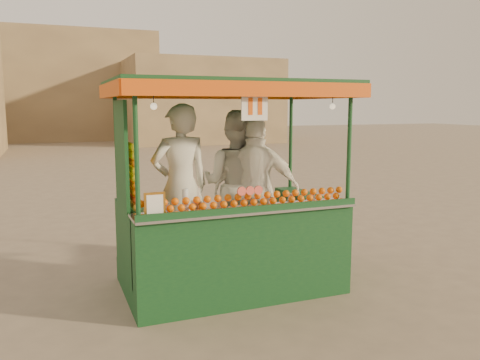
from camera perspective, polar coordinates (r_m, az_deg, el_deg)
name	(u,v)px	position (r m, az deg, el deg)	size (l,w,h in m)	color
ground	(228,283)	(6.31, -1.38, -11.92)	(90.00, 90.00, 0.00)	#6D5E4E
building_right	(201,102)	(30.90, -4.54, 9.09)	(9.00, 6.00, 5.00)	tan
building_center	(45,87)	(35.57, -21.76, 10.06)	(14.00, 7.00, 7.00)	tan
juice_cart	(227,225)	(5.86, -1.58, -5.23)	(2.75, 1.78, 2.50)	#0F381C
vendor_left	(180,186)	(5.89, -6.96, -0.70)	(0.74, 0.52, 1.95)	beige
vendor_middle	(237,184)	(6.21, -0.40, -0.51)	(1.15, 1.13, 1.87)	beige
vendor_right	(257,190)	(6.02, 1.97, -1.19)	(1.14, 0.86, 1.79)	white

